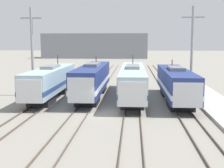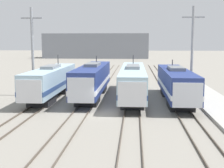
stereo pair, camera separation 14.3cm
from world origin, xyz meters
name	(u,v)px [view 2 (the right image)]	position (x,y,z in m)	size (l,w,h in m)	color
ground_plane	(106,113)	(0.00, 0.00, 0.00)	(400.00, 400.00, 0.00)	gray
rail_pair_far_left	(31,111)	(-7.33, 0.00, 0.07)	(1.50, 120.00, 0.15)	#4C4238
rail_pair_center_left	(81,112)	(-2.44, 0.00, 0.07)	(1.51, 120.00, 0.15)	#4C4238
rail_pair_center_right	(132,113)	(2.44, 0.00, 0.07)	(1.51, 120.00, 0.15)	#4C4238
rail_pair_far_right	(184,114)	(7.33, 0.00, 0.07)	(1.50, 120.00, 0.15)	#4C4238
locomotive_far_left	(50,82)	(-7.33, 7.16, 2.04)	(2.75, 16.12, 5.04)	#232326
locomotive_center_left	(92,80)	(-2.44, 8.14, 2.15)	(2.83, 17.25, 4.88)	black
locomotive_center_right	(133,81)	(2.44, 8.04, 2.05)	(2.86, 19.89, 4.98)	#232326
locomotive_far_right	(176,84)	(7.33, 6.27, 2.04)	(2.91, 16.37, 4.53)	black
catenary_tower_left	(32,50)	(-10.00, 9.11, 5.69)	(2.63, 0.32, 10.91)	gray
catenary_tower_right	(192,51)	(9.48, 9.11, 5.69)	(2.63, 0.32, 10.91)	gray
depot_building	(96,46)	(-12.98, 98.46, 4.92)	(41.92, 12.04, 9.83)	gray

